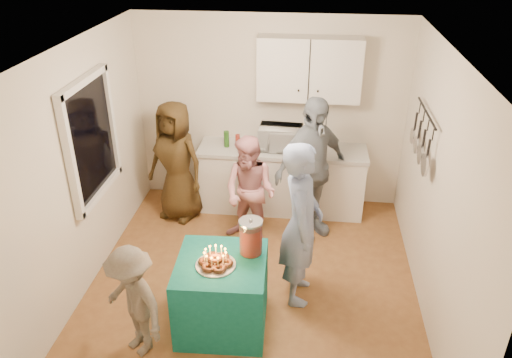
# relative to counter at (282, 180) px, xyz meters

# --- Properties ---
(floor) EXTENTS (4.00, 4.00, 0.00)m
(floor) POSITION_rel_counter_xyz_m (-0.20, -1.70, -0.43)
(floor) COLOR brown
(floor) RESTS_ON ground
(ceiling) EXTENTS (4.00, 4.00, 0.00)m
(ceiling) POSITION_rel_counter_xyz_m (-0.20, -1.70, 2.17)
(ceiling) COLOR white
(ceiling) RESTS_ON floor
(back_wall) EXTENTS (3.60, 3.60, 0.00)m
(back_wall) POSITION_rel_counter_xyz_m (-0.20, 0.30, 0.87)
(back_wall) COLOR silver
(back_wall) RESTS_ON floor
(left_wall) EXTENTS (4.00, 4.00, 0.00)m
(left_wall) POSITION_rel_counter_xyz_m (-2.00, -1.70, 0.87)
(left_wall) COLOR silver
(left_wall) RESTS_ON floor
(right_wall) EXTENTS (4.00, 4.00, 0.00)m
(right_wall) POSITION_rel_counter_xyz_m (1.60, -1.70, 0.87)
(right_wall) COLOR silver
(right_wall) RESTS_ON floor
(window_night) EXTENTS (0.04, 1.00, 1.20)m
(window_night) POSITION_rel_counter_xyz_m (-1.97, -1.40, 1.12)
(window_night) COLOR black
(window_night) RESTS_ON left_wall
(counter) EXTENTS (2.20, 0.58, 0.86)m
(counter) POSITION_rel_counter_xyz_m (0.00, 0.00, 0.00)
(counter) COLOR white
(counter) RESTS_ON floor
(countertop) EXTENTS (2.24, 0.62, 0.05)m
(countertop) POSITION_rel_counter_xyz_m (0.00, -0.00, 0.46)
(countertop) COLOR beige
(countertop) RESTS_ON counter
(upper_cabinet) EXTENTS (1.30, 0.30, 0.80)m
(upper_cabinet) POSITION_rel_counter_xyz_m (0.30, 0.15, 1.52)
(upper_cabinet) COLOR white
(upper_cabinet) RESTS_ON back_wall
(pot_rack) EXTENTS (0.12, 1.00, 0.60)m
(pot_rack) POSITION_rel_counter_xyz_m (1.52, -1.00, 1.17)
(pot_rack) COLOR black
(pot_rack) RESTS_ON right_wall
(microwave) EXTENTS (0.57, 0.40, 0.31)m
(microwave) POSITION_rel_counter_xyz_m (-0.03, 0.00, 0.63)
(microwave) COLOR white
(microwave) RESTS_ON countertop
(party_table) EXTENTS (0.89, 0.89, 0.76)m
(party_table) POSITION_rel_counter_xyz_m (-0.42, -2.32, -0.05)
(party_table) COLOR #0F6359
(party_table) RESTS_ON floor
(donut_cake) EXTENTS (0.38, 0.38, 0.18)m
(donut_cake) POSITION_rel_counter_xyz_m (-0.46, -2.38, 0.42)
(donut_cake) COLOR #381C0C
(donut_cake) RESTS_ON party_table
(punch_jar) EXTENTS (0.22, 0.22, 0.34)m
(punch_jar) POSITION_rel_counter_xyz_m (-0.16, -2.13, 0.50)
(punch_jar) COLOR red
(punch_jar) RESTS_ON party_table
(man_birthday) EXTENTS (0.45, 0.66, 1.79)m
(man_birthday) POSITION_rel_counter_xyz_m (0.31, -1.79, 0.47)
(man_birthday) COLOR #889BC7
(man_birthday) RESTS_ON floor
(woman_back_left) EXTENTS (0.93, 0.76, 1.63)m
(woman_back_left) POSITION_rel_counter_xyz_m (-1.36, -0.35, 0.38)
(woman_back_left) COLOR brown
(woman_back_left) RESTS_ON floor
(woman_back_center) EXTENTS (0.84, 0.75, 1.41)m
(woman_back_center) POSITION_rel_counter_xyz_m (-0.33, -0.85, 0.27)
(woman_back_center) COLOR #CF6C7F
(woman_back_center) RESTS_ON floor
(woman_back_right) EXTENTS (1.10, 1.05, 1.84)m
(woman_back_right) POSITION_rel_counter_xyz_m (0.39, -0.59, 0.49)
(woman_back_right) COLOR #0E1E30
(woman_back_right) RESTS_ON floor
(child_near_left) EXTENTS (0.85, 0.78, 1.15)m
(child_near_left) POSITION_rel_counter_xyz_m (-1.15, -2.75, 0.14)
(child_near_left) COLOR #5A5248
(child_near_left) RESTS_ON floor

